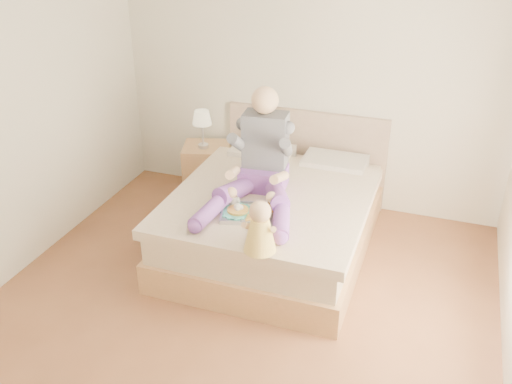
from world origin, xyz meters
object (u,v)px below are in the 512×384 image
(nightstand, at_px, (207,171))
(baby, at_px, (260,230))
(adult, at_px, (260,165))
(bed, at_px, (277,214))
(tray, at_px, (249,211))

(nightstand, distance_m, baby, 2.14)
(nightstand, height_order, adult, adult)
(bed, height_order, baby, baby)
(nightstand, distance_m, adult, 1.39)
(bed, height_order, adult, adult)
(nightstand, relative_size, adult, 0.50)
(baby, bearing_deg, bed, 96.45)
(tray, bearing_deg, nightstand, 112.45)
(tray, bearing_deg, baby, -75.41)
(bed, xyz_separation_m, adult, (-0.10, -0.20, 0.57))
(tray, xyz_separation_m, baby, (0.26, -0.46, 0.14))
(adult, height_order, tray, adult)
(bed, relative_size, baby, 5.33)
(nightstand, bearing_deg, tray, -70.20)
(nightstand, xyz_separation_m, baby, (1.20, -1.71, 0.48))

